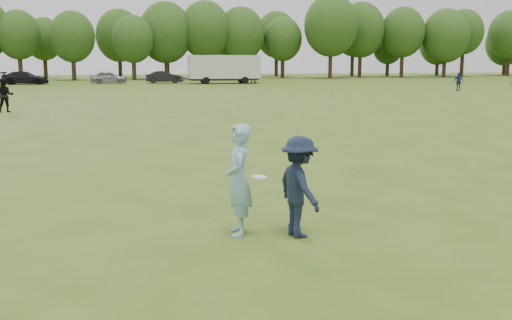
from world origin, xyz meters
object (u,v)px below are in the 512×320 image
object	(u,v)px
thrower	(239,180)
defender	(299,187)
car_f	(164,77)
field_cone	(332,90)
car_d	(25,78)
player_far_b	(458,82)
player_far_d	(254,74)
cargo_trailer	(224,68)
car_e	(109,77)
player_far_a	(5,95)

from	to	relation	value
thrower	defender	bearing A→B (deg)	78.96
car_f	field_cone	bearing A→B (deg)	-150.66
defender	car_f	xyz separation A→B (m)	(1.60, 60.95, -0.13)
car_d	thrower	bearing A→B (deg)	-162.54
defender	field_cone	size ratio (longest dim) A/B	5.55
defender	field_cone	xyz separation A→B (m)	(14.62, 40.04, -0.68)
player_far_b	field_cone	size ratio (longest dim) A/B	5.39
player_far_b	car_f	world-z (taller)	player_far_b
thrower	car_d	distance (m)	62.03
player_far_d	cargo_trailer	bearing A→B (deg)	176.69
player_far_d	car_e	size ratio (longest dim) A/B	0.49
defender	thrower	bearing A→B (deg)	59.23
car_d	field_cone	xyz separation A→B (m)	(28.18, -21.00, -0.56)
car_d	cargo_trailer	world-z (taller)	cargo_trailer
field_cone	cargo_trailer	size ratio (longest dim) A/B	0.03
car_e	car_f	bearing A→B (deg)	-89.87
car_e	defender	bearing A→B (deg)	-173.81
defender	car_f	world-z (taller)	defender
player_far_b	cargo_trailer	xyz separation A→B (m)	(-18.00, 19.28, 0.97)
player_far_b	field_cone	distance (m)	11.62
player_far_b	defender	bearing A→B (deg)	-64.21
car_d	car_f	distance (m)	15.17
car_d	car_e	world-z (taller)	car_d
thrower	player_far_d	distance (m)	60.70
defender	player_far_d	size ratio (longest dim) A/B	0.82
car_d	car_f	world-z (taller)	car_d
defender	car_e	xyz separation A→B (m)	(-4.61, 61.14, -0.13)
player_far_d	car_e	xyz separation A→B (m)	(-16.47, 1.49, -0.31)
thrower	player_far_a	bearing A→B (deg)	-154.70
player_far_a	player_far_b	distance (m)	38.08
player_far_b	car_e	distance (m)	37.70
thrower	car_d	bearing A→B (deg)	-161.15
player_far_b	player_far_d	size ratio (longest dim) A/B	0.80
player_far_d	field_cone	xyz separation A→B (m)	(2.75, -19.61, -0.87)
player_far_a	field_cone	xyz separation A→B (m)	(23.70, 14.94, -0.77)
car_f	field_cone	world-z (taller)	car_f
defender	car_e	size ratio (longest dim) A/B	0.40
defender	cargo_trailer	size ratio (longest dim) A/B	0.19
thrower	player_far_b	xyz separation A→B (m)	(27.15, 39.10, -0.12)
defender	car_d	distance (m)	62.53
defender	player_far_b	world-z (taller)	defender
car_f	field_cone	size ratio (longest dim) A/B	14.20
player_far_a	car_e	size ratio (longest dim) A/B	0.45
player_far_a	player_far_d	world-z (taller)	player_far_d
player_far_d	player_far_a	bearing A→B (deg)	-139.19
car_d	car_e	xyz separation A→B (m)	(8.96, 0.10, -0.01)
thrower	player_far_a	xyz separation A→B (m)	(-8.14, 24.78, -0.01)
thrower	car_e	size ratio (longest dim) A/B	0.45
car_e	cargo_trailer	size ratio (longest dim) A/B	0.46
player_far_d	player_far_b	bearing A→B (deg)	-72.64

